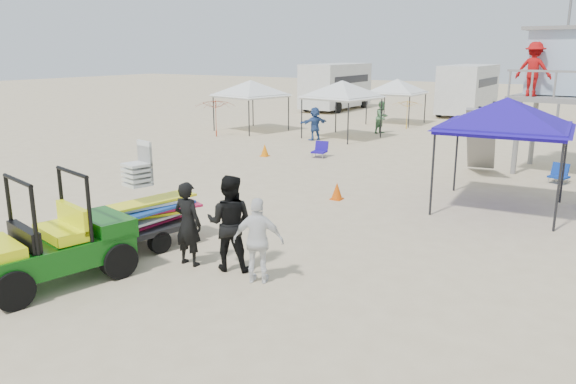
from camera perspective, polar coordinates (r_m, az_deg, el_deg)
The scene contains 21 objects.
ground at distance 10.29m, azimuth -11.37°, elevation -10.22°, with size 140.00×140.00×0.00m, color beige.
utility_cart at distance 11.13m, azimuth -23.09°, elevation -4.00°, with size 1.92×2.91×2.03m.
surf_trailer at distance 12.57m, azimuth -14.41°, elevation -1.78°, with size 1.66×2.45×2.06m.
man_left at distance 11.34m, azimuth -10.13°, elevation -3.20°, with size 0.62×0.41×1.71m, color black.
man_mid at distance 10.97m, azimuth -5.95°, elevation -3.13°, with size 0.92×0.72×1.90m, color black.
man_right at distance 10.35m, azimuth -3.02°, elevation -4.97°, with size 0.95×0.39×1.62m, color white.
lifeguard_tower at distance 21.72m, azimuth 26.26°, elevation 11.26°, with size 3.32×3.32×4.86m.
canopy_blue at distance 15.90m, azimuth 21.37°, elevation 8.44°, with size 3.32×3.32×3.42m.
canopy_white_a at distance 27.61m, azimuth 5.54°, elevation 10.92°, with size 3.40×3.40×3.19m.
canopy_white_b at distance 30.13m, azimuth -3.82°, elevation 11.00°, with size 3.57×3.57×3.08m.
canopy_white_c at distance 33.68m, azimuth 11.04°, elevation 10.97°, with size 2.81×2.81×2.99m.
umbrella_a at distance 28.24m, azimuth -7.37°, elevation 7.47°, with size 2.04×2.08×1.87m, color #B52D13.
umbrella_b at distance 31.55m, azimuth 12.04°, elevation 7.70°, with size 1.72×1.75×1.58m, color yellow.
cone_near at distance 16.28m, azimuth 4.99°, elevation 0.10°, with size 0.34×0.34×0.50m, color #E35107.
cone_far at distance 22.91m, azimuth -2.38°, elevation 4.27°, with size 0.34×0.34×0.50m, color orange.
beach_chair_a at distance 22.75m, azimuth 3.29°, elevation 4.35°, with size 0.61×0.66×0.64m.
beach_chair_c at distance 20.26m, azimuth 25.86°, elevation 1.71°, with size 0.67×0.73×0.64m.
rv_far_left at distance 41.23m, azimuth 4.91°, elevation 10.83°, with size 2.64×6.80×3.25m.
rv_mid_left at distance 39.50m, azimuth 17.85°, elevation 10.07°, with size 2.65×6.50×3.25m.
light_pole_left at distance 33.95m, azimuth 26.30°, elevation 12.46°, with size 0.14×0.14×8.00m, color slate.
distant_beachgoers at distance 25.45m, azimuth 17.82°, elevation 5.95°, with size 17.92×16.77×1.85m.
Camera 1 is at (6.50, -6.77, 4.21)m, focal length 35.00 mm.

